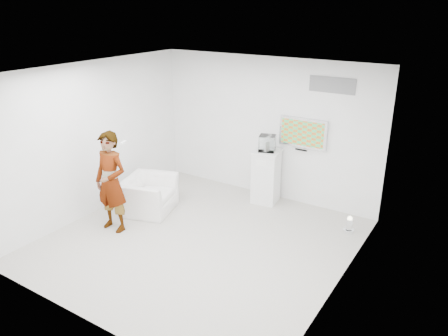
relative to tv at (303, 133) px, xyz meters
The scene contains 10 objects.
room 2.59m from the tv, 109.13° to the right, with size 5.01×5.01×3.00m.
tv is the anchor object (origin of this frame).
logo_decal 1.12m from the tv, ahead, with size 0.90×0.02×0.30m, color slate.
person 3.86m from the tv, 130.30° to the right, with size 0.69×0.45×1.89m, color white.
armchair 3.37m from the tv, 141.03° to the right, with size 1.07×0.93×0.69m, color white.
pedestal 1.21m from the tv, 153.67° to the right, with size 0.56×0.56×1.14m, color white.
floor_uplight 2.03m from the tv, 28.11° to the right, with size 0.20×0.20×0.31m, color white.
vitrine 0.75m from the tv, 153.67° to the right, with size 0.32×0.32×0.32m, color white.
console 0.77m from the tv, 153.67° to the right, with size 0.05×0.15×0.21m, color white.
wii_remote 3.54m from the tv, 128.87° to the right, with size 0.04×0.16×0.04m, color white.
Camera 1 is at (4.04, -5.52, 4.02)m, focal length 35.00 mm.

